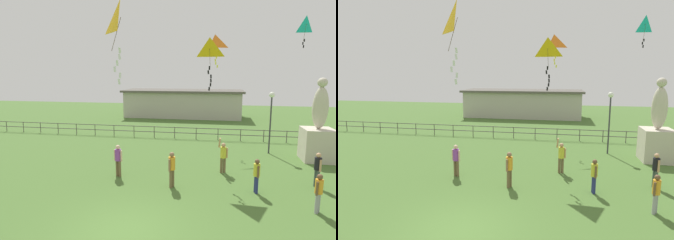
{
  "view_description": "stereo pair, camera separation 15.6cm",
  "coord_description": "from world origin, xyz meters",
  "views": [
    {
      "loc": [
        3.05,
        -8.39,
        5.3
      ],
      "look_at": [
        0.39,
        6.29,
        2.82
      ],
      "focal_mm": 29.96,
      "sensor_mm": 36.0,
      "label": 1
    },
    {
      "loc": [
        3.2,
        -8.36,
        5.3
      ],
      "look_at": [
        0.39,
        6.29,
        2.82
      ],
      "focal_mm": 29.96,
      "sensor_mm": 36.0,
      "label": 2
    }
  ],
  "objects": [
    {
      "name": "person_4",
      "position": [
        7.7,
        5.21,
        0.96
      ],
      "size": [
        0.31,
        0.49,
        1.67
      ],
      "color": "#3F4C47",
      "rests_on": "ground_plane"
    },
    {
      "name": "kite_2",
      "position": [
        -0.43,
        1.43,
        7.12
      ],
      "size": [
        0.83,
        0.84,
        2.94
      ],
      "color": "yellow"
    },
    {
      "name": "statue_monument",
      "position": [
        9.08,
        9.68,
        1.57
      ],
      "size": [
        1.76,
        1.76,
        5.06
      ],
      "color": "beige",
      "rests_on": "ground_plane"
    },
    {
      "name": "person_2",
      "position": [
        4.81,
        4.02,
        0.9
      ],
      "size": [
        0.29,
        0.47,
        1.57
      ],
      "color": "navy",
      "rests_on": "ground_plane"
    },
    {
      "name": "waterfront_railing",
      "position": [
        -0.36,
        14.0,
        0.63
      ],
      "size": [
        36.05,
        0.06,
        0.95
      ],
      "color": "#4C4742",
      "rests_on": "ground_plane"
    },
    {
      "name": "kite_1",
      "position": [
        2.66,
        13.19,
        7.48
      ],
      "size": [
        1.28,
        1.18,
        2.33
      ],
      "color": "orange"
    },
    {
      "name": "person_5",
      "position": [
        -1.98,
        4.87,
        0.96
      ],
      "size": [
        0.49,
        0.31,
        1.68
      ],
      "color": "brown",
      "rests_on": "ground_plane"
    },
    {
      "name": "pavilion_building",
      "position": [
        -1.29,
        26.0,
        1.67
      ],
      "size": [
        14.48,
        5.36,
        3.3
      ],
      "color": "#B7B2A3",
      "rests_on": "ground_plane"
    },
    {
      "name": "lamppost",
      "position": [
        6.45,
        10.72,
        3.02
      ],
      "size": [
        0.36,
        0.36,
        4.12
      ],
      "color": "#38383D",
      "rests_on": "ground_plane"
    },
    {
      "name": "kite_0",
      "position": [
        9.0,
        13.67,
        8.71
      ],
      "size": [
        0.84,
        0.55,
        2.22
      ],
      "color": "#19B2B2"
    },
    {
      "name": "person_1",
      "position": [
        0.99,
        3.98,
        0.98
      ],
      "size": [
        0.32,
        0.48,
        1.7
      ],
      "color": "brown",
      "rests_on": "ground_plane"
    },
    {
      "name": "kite_3",
      "position": [
        2.52,
        6.59,
        6.48
      ],
      "size": [
        1.1,
        0.96,
        2.67
      ],
      "color": "yellow"
    },
    {
      "name": "person_0",
      "position": [
        6.9,
        2.54,
        0.89
      ],
      "size": [
        0.32,
        0.39,
        1.56
      ],
      "color": "#99999E",
      "rests_on": "ground_plane"
    },
    {
      "name": "ground_plane",
      "position": [
        0.0,
        0.0,
        0.0
      ],
      "size": [
        80.0,
        80.0,
        0.0
      ],
      "primitive_type": "plane",
      "color": "#476B2D"
    },
    {
      "name": "person_3",
      "position": [
        3.38,
        6.39,
        0.97
      ],
      "size": [
        0.53,
        0.31,
        1.94
      ],
      "color": "brown",
      "rests_on": "ground_plane"
    }
  ]
}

